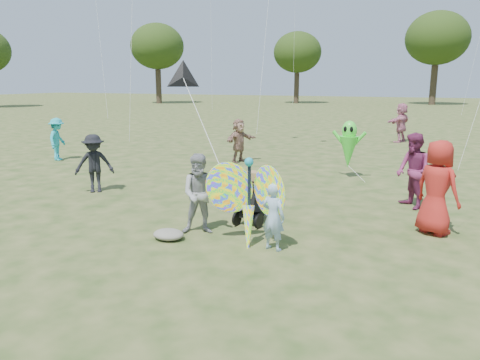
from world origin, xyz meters
name	(u,v)px	position (x,y,z in m)	size (l,w,h in m)	color
ground	(215,266)	(0.00, 0.00, 0.00)	(160.00, 160.00, 0.00)	#51592B
child_girl	(273,217)	(0.61, 1.08, 0.60)	(0.44, 0.29, 1.19)	#93B4D0
adult_man	(201,194)	(-0.98, 1.40, 0.78)	(0.76, 0.59, 1.56)	#94949A
grey_bag	(169,234)	(-1.36, 0.83, 0.09)	(0.60, 0.49, 0.19)	gray
crowd_a	(437,188)	(3.18, 3.15, 0.91)	(0.89, 0.58, 1.82)	#B0211C
crowd_b	(94,163)	(-5.15, 3.32, 0.77)	(0.99, 0.57, 1.54)	black
crowd_d	(239,141)	(-3.47, 9.06, 0.78)	(1.45, 0.46, 1.57)	#9C7260
crowd_e	(413,171)	(2.65, 4.94, 0.87)	(0.85, 0.66, 1.75)	#7D2956
crowd_i	(57,139)	(-9.80, 6.82, 0.78)	(1.01, 0.58, 1.56)	#22A9B8
crowd_j	(401,123)	(1.42, 17.15, 0.93)	(1.72, 0.55, 1.86)	#C5708E
jogging_stroller	(255,193)	(-0.28, 2.49, 0.61)	(0.59, 1.09, 1.09)	black
butterfly_kite	(249,201)	(0.12, 1.15, 0.81)	(1.74, 0.75, 1.79)	#E22343
delta_kite_rig	(183,78)	(-2.26, 3.07, 2.96)	(2.15, 1.90, 2.13)	black
alien_kite	(349,146)	(0.66, 7.76, 0.97)	(1.12, 0.69, 1.74)	#42ED37
tree_line	(454,38)	(3.67, 44.99, 6.86)	(91.78, 33.60, 10.79)	#3A2D21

